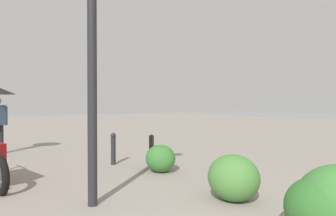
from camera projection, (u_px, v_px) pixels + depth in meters
The scene contains 6 objects.
lamppost at pixel (92, 26), 4.27m from camera, with size 0.98×0.28×4.01m.
bollard_near at pixel (151, 150), 6.94m from camera, with size 0.13×0.13×0.78m.
bollard_mid at pixel (113, 148), 7.21m from camera, with size 0.13×0.13×0.79m.
shrub_low at pixel (323, 210), 3.16m from camera, with size 0.85×0.76×0.72m.
shrub_round at pixel (160, 158), 6.43m from camera, with size 0.71×0.64×0.61m.
shrub_wide at pixel (233, 178), 4.53m from camera, with size 0.85×0.76×0.72m.
Camera 1 is at (-0.44, 2.43, 1.52)m, focal length 30.90 mm.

